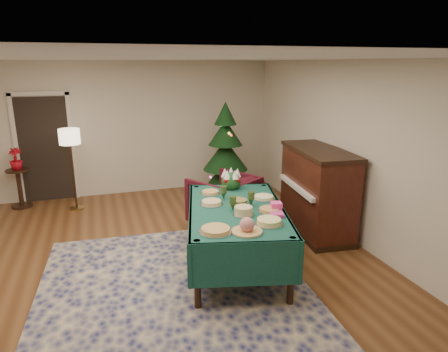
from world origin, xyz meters
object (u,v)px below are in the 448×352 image
object	(u,v)px
armchair	(224,198)
piano	(317,192)
buffet_table	(236,219)
side_table	(20,189)
potted_plant	(16,164)
christmas_tree	(225,157)
gift_box	(276,207)
floor_lamp	(70,142)

from	to	relation	value
armchair	piano	xyz separation A→B (m)	(1.35, -0.67, 0.19)
buffet_table	side_table	xyz separation A→B (m)	(-3.12, 3.41, -0.31)
side_table	potted_plant	bearing A→B (deg)	135.00
buffet_table	armchair	size ratio (longest dim) A/B	2.47
potted_plant	christmas_tree	world-z (taller)	christmas_tree
buffet_table	armchair	bearing A→B (deg)	78.80
piano	side_table	bearing A→B (deg)	150.20
gift_box	christmas_tree	bearing A→B (deg)	84.90
buffet_table	gift_box	world-z (taller)	gift_box
potted_plant	floor_lamp	bearing A→B (deg)	-23.93
side_table	christmas_tree	bearing A→B (deg)	-11.72
side_table	christmas_tree	xyz separation A→B (m)	(3.83, -0.79, 0.52)
christmas_tree	buffet_table	bearing A→B (deg)	-105.08
gift_box	piano	world-z (taller)	piano
buffet_table	floor_lamp	bearing A→B (deg)	125.56
armchair	potted_plant	size ratio (longest dim) A/B	2.36
buffet_table	potted_plant	distance (m)	4.63
armchair	floor_lamp	world-z (taller)	floor_lamp
gift_box	christmas_tree	distance (m)	2.88
armchair	side_table	world-z (taller)	armchair
floor_lamp	side_table	world-z (taller)	floor_lamp
gift_box	floor_lamp	distance (m)	4.14
armchair	christmas_tree	distance (m)	1.38
floor_lamp	christmas_tree	size ratio (longest dim) A/B	0.78
christmas_tree	floor_lamp	bearing A→B (deg)	172.93
gift_box	potted_plant	bearing A→B (deg)	134.23
piano	christmas_tree	bearing A→B (deg)	115.41
gift_box	potted_plant	distance (m)	5.12
buffet_table	floor_lamp	world-z (taller)	floor_lamp
armchair	piano	bearing A→B (deg)	122.00
side_table	floor_lamp	bearing A→B (deg)	-23.93
gift_box	side_table	size ratio (longest dim) A/B	0.18
piano	potted_plant	bearing A→B (deg)	150.20
armchair	floor_lamp	distance (m)	2.99
christmas_tree	piano	size ratio (longest dim) A/B	1.19
floor_lamp	side_table	bearing A→B (deg)	156.07
gift_box	side_table	distance (m)	5.14
potted_plant	christmas_tree	xyz separation A→B (m)	(3.83, -0.79, 0.03)
gift_box	side_table	world-z (taller)	gift_box
buffet_table	armchair	world-z (taller)	armchair
armchair	christmas_tree	xyz separation A→B (m)	(0.43, 1.25, 0.40)
floor_lamp	christmas_tree	distance (m)	2.88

